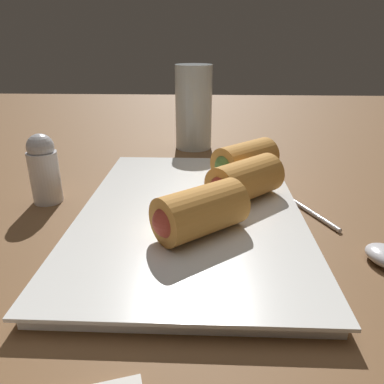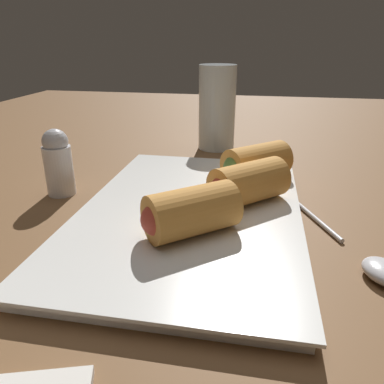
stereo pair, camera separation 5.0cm
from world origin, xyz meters
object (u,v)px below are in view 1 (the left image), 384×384
at_px(serving_plate, 192,214).
at_px(spoon, 371,247).
at_px(drinking_glass, 194,108).
at_px(salt_shaker, 44,169).

relative_size(serving_plate, spoon, 1.77).
relative_size(spoon, drinking_glass, 1.41).
bearing_deg(drinking_glass, spoon, -153.10).
distance_m(drinking_glass, salt_shaker, 0.29).
relative_size(serving_plate, salt_shaker, 4.23).
bearing_deg(spoon, drinking_glass, 26.90).
bearing_deg(salt_shaker, drinking_glass, -34.32).
xyz_separation_m(serving_plate, spoon, (-0.06, -0.16, -0.00)).
relative_size(spoon, salt_shaker, 2.40).
bearing_deg(serving_plate, drinking_glass, 1.81).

